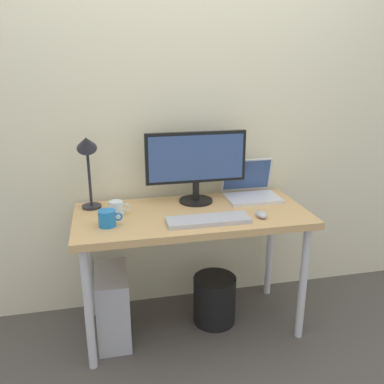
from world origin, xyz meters
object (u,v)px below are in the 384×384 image
object	(u,v)px
computer_tower	(113,305)
glass_cup	(117,209)
laptop	(250,188)
desk_lamp	(87,155)
wastebasket	(214,299)
monitor	(196,162)
mouse	(262,214)
desk	(192,225)
coffee_mug	(107,218)
keyboard	(208,220)

from	to	relation	value
computer_tower	glass_cup	bearing A→B (deg)	41.02
laptop	desk_lamp	bearing A→B (deg)	-179.10
laptop	wastebasket	bearing A→B (deg)	-147.16
monitor	mouse	bearing A→B (deg)	-48.06
wastebasket	laptop	bearing A→B (deg)	32.84
laptop	desk_lamp	xyz separation A→B (m)	(-0.96, -0.02, 0.26)
desk	computer_tower	size ratio (longest dim) A/B	3.10
desk_lamp	coffee_mug	distance (m)	0.39
desk	keyboard	bearing A→B (deg)	-72.01
laptop	computer_tower	distance (m)	1.08
desk	mouse	world-z (taller)	mouse
desk_lamp	wastebasket	size ratio (longest dim) A/B	1.51
desk_lamp	keyboard	distance (m)	0.75
desk	glass_cup	bearing A→B (deg)	174.78
laptop	wastebasket	distance (m)	0.72
monitor	wastebasket	xyz separation A→B (m)	(0.08, -0.16, -0.84)
monitor	glass_cup	distance (m)	0.53
desk	monitor	size ratio (longest dim) A/B	2.19
wastebasket	desk	bearing A→B (deg)	-175.09
monitor	keyboard	world-z (taller)	monitor
desk	glass_cup	world-z (taller)	glass_cup
monitor	coffee_mug	size ratio (longest dim) A/B	4.78
desk_lamp	glass_cup	bearing A→B (deg)	-43.83
monitor	coffee_mug	bearing A→B (deg)	-153.12
desk	desk_lamp	world-z (taller)	desk_lamp
computer_tower	wastebasket	xyz separation A→B (m)	(0.62, 0.02, -0.06)
desk	wastebasket	size ratio (longest dim) A/B	4.34
desk_lamp	glass_cup	world-z (taller)	desk_lamp
coffee_mug	wastebasket	distance (m)	0.89
keyboard	coffee_mug	world-z (taller)	coffee_mug
computer_tower	desk_lamp	bearing A→B (deg)	113.92
desk_lamp	monitor	bearing A→B (deg)	-0.06
laptop	desk_lamp	distance (m)	1.00
keyboard	desk_lamp	bearing A→B (deg)	151.34
laptop	mouse	distance (m)	0.35
monitor	desk_lamp	size ratio (longest dim) A/B	1.32
monitor	keyboard	size ratio (longest dim) A/B	1.35
monitor	desk_lamp	xyz separation A→B (m)	(-0.61, 0.00, 0.07)
glass_cup	computer_tower	distance (m)	0.58
desk	coffee_mug	xyz separation A→B (m)	(-0.47, -0.10, 0.12)
glass_cup	laptop	bearing A→B (deg)	10.05
laptop	keyboard	bearing A→B (deg)	-136.13
keyboard	computer_tower	xyz separation A→B (m)	(-0.52, 0.15, -0.54)
mouse	laptop	bearing A→B (deg)	80.23
glass_cup	wastebasket	size ratio (longest dim) A/B	0.37
keyboard	wastebasket	bearing A→B (deg)	61.85
desk	wastebasket	bearing A→B (deg)	4.91
monitor	glass_cup	bearing A→B (deg)	-164.65
monitor	coffee_mug	world-z (taller)	monitor
keyboard	coffee_mug	bearing A→B (deg)	173.25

